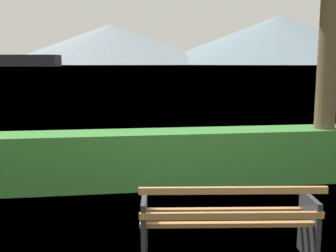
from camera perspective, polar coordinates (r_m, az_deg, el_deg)
water_surface at (r=310.02m, az=-7.90°, el=8.43°), size 620.00×620.00×0.00m
park_bench at (r=4.24m, az=8.46°, el=-13.19°), size 1.83×0.78×0.87m
hedge_row at (r=6.75m, az=2.02°, el=-4.49°), size 6.02×0.72×0.91m
distant_hills at (r=581.24m, az=-1.48°, el=11.74°), size 877.99×370.18×70.33m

